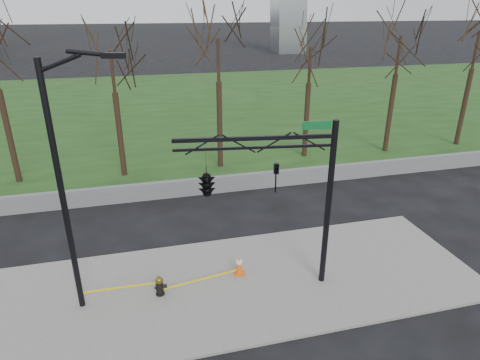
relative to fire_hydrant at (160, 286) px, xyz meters
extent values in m
plane|color=black|center=(2.44, -0.01, -0.44)|extent=(500.00, 500.00, 0.00)
cube|color=slate|center=(2.44, -0.01, -0.39)|extent=(18.00, 6.00, 0.10)
cube|color=#1B3A15|center=(2.44, 29.99, -0.41)|extent=(120.00, 40.00, 0.06)
cube|color=#59595B|center=(2.44, 7.99, 0.01)|extent=(60.00, 0.30, 0.90)
cylinder|color=black|center=(-0.01, 0.00, -0.32)|extent=(0.30, 0.30, 0.05)
cylinder|color=black|center=(-0.01, 0.00, -0.08)|extent=(0.23, 0.23, 0.53)
cylinder|color=black|center=(0.18, -0.01, -0.03)|extent=(0.18, 0.15, 0.14)
cylinder|color=black|center=(-0.14, 0.01, -0.06)|extent=(0.09, 0.09, 0.09)
cylinder|color=brown|center=(-0.01, 0.00, 0.21)|extent=(0.27, 0.27, 0.05)
ellipsoid|color=brown|center=(-0.01, 0.00, 0.26)|extent=(0.25, 0.25, 0.19)
cylinder|color=brown|center=(-0.01, 0.00, 0.37)|extent=(0.05, 0.05, 0.07)
cube|color=#EA550C|center=(2.90, 0.48, -0.32)|extent=(0.44, 0.44, 0.04)
cone|color=#EA550C|center=(2.90, 0.48, 0.04)|extent=(0.29, 0.29, 0.68)
cylinder|color=white|center=(2.90, 0.48, 0.16)|extent=(0.22, 0.22, 0.10)
cylinder|color=black|center=(-2.54, 0.07, 3.56)|extent=(0.18, 0.18, 8.00)
cylinder|color=black|center=(-2.02, -0.09, 7.41)|extent=(1.24, 0.49, 0.56)
cylinder|color=black|center=(-1.21, -0.34, 7.66)|extent=(1.19, 0.47, 0.22)
cube|color=black|center=(-0.63, -0.52, 7.61)|extent=(0.64, 0.39, 0.14)
cylinder|color=black|center=(5.68, -0.62, 2.56)|extent=(0.20, 0.20, 6.00)
cube|color=black|center=(3.20, -0.26, 5.06)|extent=(4.97, 0.83, 0.12)
cube|color=black|center=(3.20, -0.26, 4.76)|extent=(4.96, 0.79, 0.08)
cube|color=#0C5926|center=(5.08, -0.53, 5.41)|extent=(0.90, 0.17, 0.25)
imported|color=black|center=(3.89, -0.36, 3.71)|extent=(0.19, 0.22, 1.00)
imported|color=black|center=(1.72, -0.05, 3.71)|extent=(0.88, 2.53, 1.00)
cube|color=yellow|center=(-1.28, 0.04, 0.15)|extent=(2.53, 0.08, 0.08)
cube|color=yellow|center=(1.44, 0.24, -0.17)|extent=(2.91, 0.49, 0.08)
camera|label=1|loc=(-0.20, -11.82, 8.76)|focal=30.92mm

